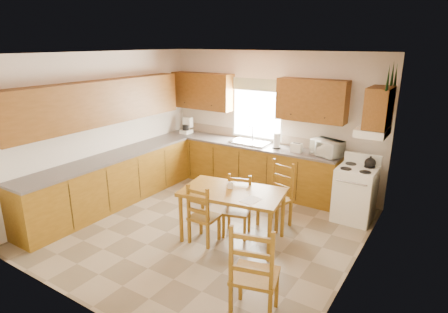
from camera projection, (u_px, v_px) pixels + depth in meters
The scene contains 35 objects.
floor at pixel (206, 228), 5.98m from camera, with size 4.50×4.50×0.00m, color gray.
ceiling at pixel (203, 54), 5.19m from camera, with size 4.50×4.50×0.00m, color brown.
wall_left at pixel (103, 129), 6.75m from camera, with size 4.50×4.50×0.00m, color silver.
wall_right at pixel (359, 175), 4.42m from camera, with size 4.50×4.50×0.00m, color silver.
wall_back at pixel (271, 121), 7.39m from camera, with size 4.50×4.50×0.00m, color silver.
wall_front at pixel (75, 198), 3.78m from camera, with size 4.50×4.50×0.00m, color silver.
lower_cab_back at pixel (246, 166), 7.61m from camera, with size 3.75×0.60×0.88m, color brown.
lower_cab_left at pixel (113, 182), 6.74m from camera, with size 0.60×3.60×0.88m, color brown.
counter_back at pixel (247, 144), 7.48m from camera, with size 3.75×0.63×0.04m, color #5A5350.
counter_left at pixel (110, 157), 6.61m from camera, with size 0.63×3.60×0.04m, color #5A5350.
backsplash at pixel (254, 135), 7.68m from camera, with size 3.75×0.01×0.18m, color tan.
upper_cab_back_left at pixel (202, 91), 7.91m from camera, with size 1.41×0.33×0.75m, color brown.
upper_cab_back_right at pixel (312, 100), 6.66m from camera, with size 1.25×0.33×0.75m, color brown.
upper_cab_left at pixel (100, 103), 6.39m from camera, with size 0.33×3.60×0.75m, color brown.
upper_cab_stove at pixel (379, 108), 5.67m from camera, with size 0.33×0.62×0.62m, color brown.
range_hood at pixel (373, 132), 5.81m from camera, with size 0.44×0.62×0.12m, color white.
window_frame at pixel (257, 110), 7.46m from camera, with size 1.13×0.02×1.18m, color white.
window_pane at pixel (257, 110), 7.46m from camera, with size 1.05×0.01×1.10m, color white.
window_valance at pixel (257, 85), 7.29m from camera, with size 1.19×0.01×0.24m, color #567142.
sink_basin at pixel (250, 142), 7.43m from camera, with size 0.75×0.45×0.04m, color silver.
pine_decal_a at pixel (388, 78), 5.20m from camera, with size 0.22×0.22×0.36m, color black.
pine_decal_b at pixel (393, 73), 5.45m from camera, with size 0.22×0.22×0.36m, color black.
pine_decal_c at pixel (396, 74), 5.72m from camera, with size 0.22×0.22×0.36m, color black.
stove at pixel (355, 194), 6.17m from camera, with size 0.60×0.62×0.89m, color white.
coffeemaker at pixel (186, 126), 8.19m from camera, with size 0.19×0.23×0.32m, color white.
paper_towel at pixel (277, 141), 7.07m from camera, with size 0.12×0.12×0.29m, color white.
toaster at pixel (296, 148), 6.84m from camera, with size 0.20×0.13×0.16m, color white.
microwave at pixel (327, 148), 6.59m from camera, with size 0.48×0.34×0.29m, color white.
dining_table at pixel (233, 215), 5.55m from camera, with size 1.46×0.84×0.78m, color brown.
chair_near_left at pixel (204, 213), 5.47m from camera, with size 0.39×0.37×0.92m, color brown.
chair_near_right at pixel (255, 269), 3.93m from camera, with size 0.48×0.45×1.13m, color brown.
chair_far_left at pixel (275, 196), 5.93m from camera, with size 0.44×0.42×1.04m, color brown.
chair_far_right at pixel (237, 207), 5.66m from camera, with size 0.39×0.37×0.92m, color brown.
table_paper at pixel (251, 200), 5.11m from camera, with size 0.20×0.27×0.00m, color white.
table_card at pixel (230, 185), 5.49m from camera, with size 0.08×0.02×0.11m, color white.
Camera 1 is at (3.16, -4.36, 2.87)m, focal length 30.00 mm.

